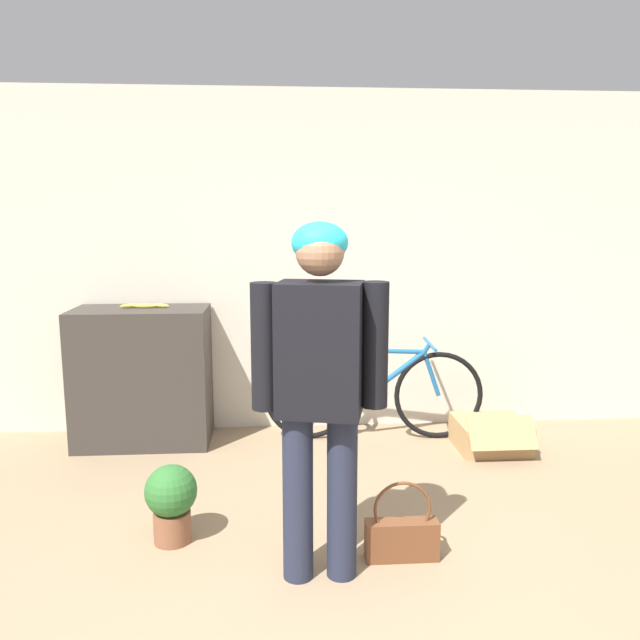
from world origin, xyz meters
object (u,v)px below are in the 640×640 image
object	(u,v)px
handbag	(402,535)
cardboard_box	(490,434)
person	(320,371)
bicycle	(374,392)
banana	(144,306)
potted_plant	(171,499)

from	to	relation	value
handbag	cardboard_box	bearing A→B (deg)	56.57
person	bicycle	size ratio (longest dim) A/B	1.00
bicycle	handbag	bearing A→B (deg)	-90.71
bicycle	banana	distance (m)	1.80
bicycle	potted_plant	size ratio (longest dim) A/B	4.00
person	handbag	size ratio (longest dim) A/B	4.09
person	cardboard_box	distance (m)	2.21
handbag	potted_plant	bearing A→B (deg)	167.81
person	potted_plant	distance (m)	1.12
bicycle	banana	size ratio (longest dim) A/B	4.54
banana	cardboard_box	xyz separation A→B (m)	(2.49, -0.35, -0.91)
handbag	bicycle	bearing A→B (deg)	85.98
banana	potted_plant	distance (m)	1.75
person	cardboard_box	size ratio (longest dim) A/B	3.06
banana	cardboard_box	world-z (taller)	banana
handbag	cardboard_box	distance (m)	1.69
person	cardboard_box	bearing A→B (deg)	61.47
bicycle	handbag	distance (m)	1.70
bicycle	cardboard_box	size ratio (longest dim) A/B	3.06
potted_plant	handbag	bearing A→B (deg)	-12.19
person	bicycle	bearing A→B (deg)	86.39
bicycle	cardboard_box	xyz separation A→B (m)	(0.81, -0.27, -0.26)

